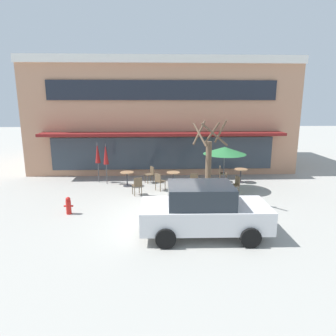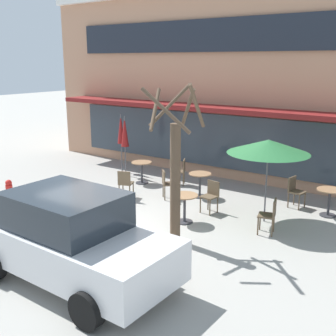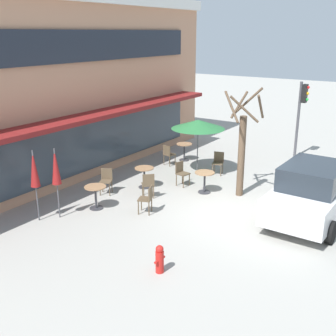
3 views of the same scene
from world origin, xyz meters
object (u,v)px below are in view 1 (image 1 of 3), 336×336
object	(u,v)px
cafe_table_near_wall	(173,177)
parked_sedan	(203,210)
cafe_table_streetside	(127,177)
cafe_chair_2	(137,185)
patio_umbrella_corner_open	(225,150)
cafe_chair_0	(150,173)
patio_umbrella_green_folded	(98,153)
cafe_table_mid_patio	(193,188)
cafe_chair_5	(222,173)
fire_hydrant	(68,205)
cafe_chair_3	(194,181)
cafe_chair_1	(159,180)
cafe_table_by_tree	(241,173)
street_tree	(208,167)
cafe_chair_4	(235,184)
patio_umbrella_cream_folded	(106,154)

from	to	relation	value
cafe_table_near_wall	parked_sedan	xyz separation A→B (m)	(0.65, -5.84, 0.36)
cafe_table_streetside	cafe_chair_2	distance (m)	1.71
patio_umbrella_corner_open	parked_sedan	distance (m)	5.48
cafe_chair_0	cafe_chair_2	bearing A→B (deg)	-104.66
patio_umbrella_green_folded	cafe_table_near_wall	bearing A→B (deg)	-13.32
cafe_chair_2	cafe_table_mid_patio	bearing A→B (deg)	-13.48
cafe_table_mid_patio	patio_umbrella_corner_open	world-z (taller)	patio_umbrella_corner_open
cafe_table_near_wall	cafe_chair_5	size ratio (longest dim) A/B	0.85
cafe_table_streetside	fire_hydrant	distance (m)	4.35
cafe_chair_2	cafe_chair_3	distance (m)	2.78
cafe_chair_1	cafe_chair_5	bearing A→B (deg)	23.30
patio_umbrella_green_folded	patio_umbrella_corner_open	world-z (taller)	same
cafe_chair_2	cafe_table_near_wall	bearing A→B (deg)	39.18
cafe_table_by_tree	cafe_chair_0	distance (m)	4.95
parked_sedan	street_tree	xyz separation A→B (m)	(0.60, 2.62, 0.87)
cafe_chair_2	cafe_chair_4	bearing A→B (deg)	-0.74
patio_umbrella_cream_folded	cafe_chair_5	bearing A→B (deg)	1.56
street_tree	cafe_table_by_tree	bearing A→B (deg)	56.86
patio_umbrella_cream_folded	cafe_chair_5	size ratio (longest dim) A/B	2.47
cafe_chair_3	cafe_table_by_tree	bearing A→B (deg)	29.79
cafe_table_by_tree	patio_umbrella_cream_folded	bearing A→B (deg)	179.97
cafe_table_near_wall	parked_sedan	bearing A→B (deg)	-83.66
patio_umbrella_corner_open	cafe_chair_3	world-z (taller)	patio_umbrella_corner_open
patio_umbrella_cream_folded	patio_umbrella_corner_open	bearing A→B (deg)	-13.07
patio_umbrella_cream_folded	patio_umbrella_corner_open	xyz separation A→B (m)	(6.02, -1.40, 0.39)
cafe_chair_1	patio_umbrella_cream_folded	bearing A→B (deg)	154.77
patio_umbrella_green_folded	fire_hydrant	size ratio (longest dim) A/B	3.12
patio_umbrella_cream_folded	cafe_table_streetside	bearing A→B (deg)	-22.26
cafe_table_streetside	cafe_chair_0	distance (m)	1.36
patio_umbrella_corner_open	cafe_chair_3	distance (m)	2.14
cafe_chair_0	cafe_chair_3	xyz separation A→B (m)	(2.16, -1.76, 0.00)
cafe_table_near_wall	patio_umbrella_cream_folded	world-z (taller)	patio_umbrella_cream_folded
cafe_chair_2	fire_hydrant	distance (m)	3.46
cafe_chair_3	fire_hydrant	size ratio (longest dim) A/B	1.26
patio_umbrella_green_folded	cafe_chair_0	size ratio (longest dim) A/B	2.47
street_tree	fire_hydrant	world-z (taller)	street_tree
patio_umbrella_green_folded	fire_hydrant	world-z (taller)	patio_umbrella_green_folded
cafe_table_near_wall	cafe_table_by_tree	xyz separation A→B (m)	(3.74, 0.60, 0.00)
patio_umbrella_green_folded	cafe_chair_0	bearing A→B (deg)	-3.88
patio_umbrella_corner_open	cafe_chair_0	size ratio (longest dim) A/B	2.47
patio_umbrella_green_folded	parked_sedan	distance (m)	8.30
cafe_table_mid_patio	cafe_chair_2	bearing A→B (deg)	166.52
cafe_table_near_wall	patio_umbrella_corner_open	size ratio (longest dim) A/B	0.35
cafe_chair_1	street_tree	distance (m)	3.42
cafe_chair_1	cafe_chair_3	size ratio (longest dim) A/B	1.00
cafe_table_by_tree	cafe_chair_5	world-z (taller)	cafe_chair_5
cafe_table_by_tree	parked_sedan	xyz separation A→B (m)	(-3.09, -6.44, 0.36)
cafe_chair_2	fire_hydrant	world-z (taller)	cafe_chair_2
cafe_table_by_tree	cafe_chair_1	bearing A→B (deg)	-163.59
cafe_chair_4	cafe_chair_2	bearing A→B (deg)	179.26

